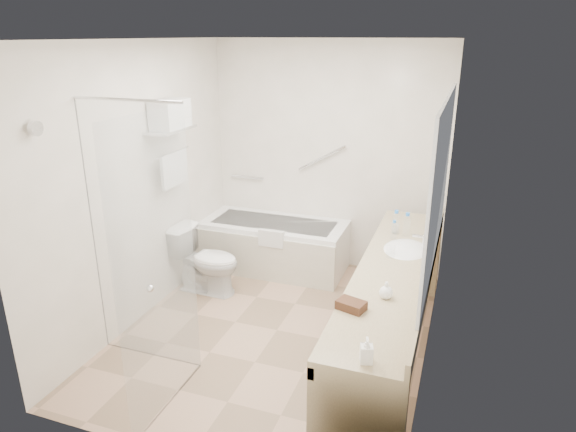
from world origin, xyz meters
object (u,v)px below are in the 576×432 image
(toilet, at_px, (207,261))
(amenity_basket, at_px, (351,305))
(bathtub, at_px, (274,245))
(water_bottle_left, at_px, (407,225))
(vanity_counter, at_px, (393,293))

(toilet, xyz_separation_m, amenity_basket, (1.80, -1.35, 0.54))
(bathtub, distance_m, amenity_basket, 2.58)
(bathtub, height_order, water_bottle_left, water_bottle_left)
(amenity_basket, xyz_separation_m, water_bottle_left, (0.17, 1.43, 0.07))
(bathtub, relative_size, amenity_basket, 8.92)
(toilet, height_order, amenity_basket, amenity_basket)
(bathtub, xyz_separation_m, vanity_counter, (1.52, -1.39, 0.36))
(toilet, xyz_separation_m, water_bottle_left, (1.97, 0.08, 0.61))
(vanity_counter, distance_m, toilet, 2.09)
(bathtub, relative_size, water_bottle_left, 7.47)
(amenity_basket, height_order, water_bottle_left, water_bottle_left)
(toilet, bearing_deg, water_bottle_left, -85.18)
(bathtub, bearing_deg, toilet, -120.61)
(vanity_counter, distance_m, water_bottle_left, 0.77)
(bathtub, bearing_deg, amenity_basket, -57.38)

